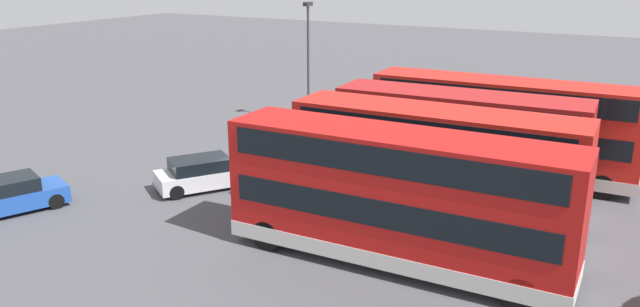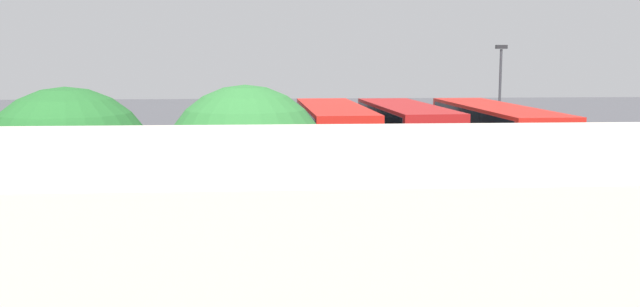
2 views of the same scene
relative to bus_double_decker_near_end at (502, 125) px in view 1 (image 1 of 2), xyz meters
The scene contains 8 objects.
ground_plane 12.34m from the bus_double_decker_near_end, 62.58° to the right, with size 140.00×140.00×0.00m, color #47474C.
bus_double_decker_near_end is the anchor object (origin of this frame).
bus_double_decker_second 3.97m from the bus_double_decker_near_end, 12.21° to the right, with size 3.12×10.45×4.55m.
bus_double_decker_third 7.19m from the bus_double_decker_near_end, ahead, with size 2.91×10.98×4.55m.
bus_double_decker_fourth 10.89m from the bus_double_decker_near_end, ahead, with size 2.88×11.61×4.55m.
car_hatchback_silver 13.87m from the bus_double_decker_near_end, 52.67° to the right, with size 4.48×3.82×1.43m.
car_small_green 21.61m from the bus_double_decker_near_end, 48.06° to the right, with size 4.64×3.27×1.43m.
lamp_post_tall 13.87m from the bus_double_decker_near_end, 108.56° to the right, with size 0.70×0.30×7.39m.
Camera 1 is at (23.15, 17.34, 9.77)m, focal length 35.23 mm.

